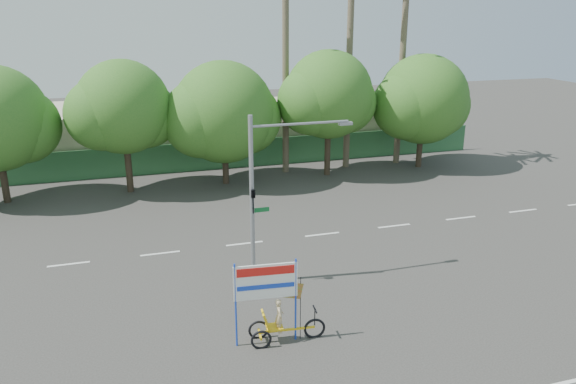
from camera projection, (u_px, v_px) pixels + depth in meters
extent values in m
plane|color=#33302D|center=(346.00, 321.00, 20.39)|extent=(120.00, 120.00, 0.00)
cube|color=#336B3D|center=(230.00, 154.00, 39.64)|extent=(38.00, 0.08, 2.00)
cube|color=beige|center=(82.00, 136.00, 40.68)|extent=(12.00, 8.00, 4.00)
cube|color=beige|center=(316.00, 125.00, 45.67)|extent=(14.00, 8.00, 3.60)
cylinder|color=#473828|center=(3.00, 173.00, 32.38)|extent=(0.40, 0.40, 3.52)
sphere|color=#215D1B|center=(22.00, 126.00, 32.20)|extent=(4.32, 4.32, 4.32)
cylinder|color=#473828|center=(128.00, 162.00, 34.26)|extent=(0.40, 0.40, 3.74)
sphere|color=#215D1B|center=(123.00, 107.00, 33.20)|extent=(5.60, 5.60, 5.60)
sphere|color=#215D1B|center=(145.00, 115.00, 34.01)|extent=(4.03, 4.03, 4.03)
sphere|color=#215D1B|center=(101.00, 114.00, 32.74)|extent=(4.26, 4.26, 4.26)
cylinder|color=#473828|center=(225.00, 159.00, 35.98)|extent=(0.40, 0.40, 3.30)
sphere|color=#215D1B|center=(224.00, 112.00, 35.04)|extent=(6.40, 6.40, 6.40)
sphere|color=#215D1B|center=(245.00, 118.00, 35.87)|extent=(4.61, 4.61, 4.61)
sphere|color=#215D1B|center=(201.00, 119.00, 34.51)|extent=(4.86, 4.86, 4.86)
cylinder|color=#473828|center=(328.00, 147.00, 37.81)|extent=(0.40, 0.40, 3.87)
sphere|color=#215D1B|center=(329.00, 95.00, 36.71)|extent=(5.80, 5.80, 5.80)
sphere|color=#215D1B|center=(345.00, 102.00, 37.53)|extent=(4.18, 4.18, 4.18)
sphere|color=#215D1B|center=(311.00, 101.00, 36.23)|extent=(4.41, 4.41, 4.41)
cylinder|color=#473828|center=(420.00, 143.00, 39.79)|extent=(0.40, 0.40, 3.43)
sphere|color=#215D1B|center=(423.00, 99.00, 38.82)|extent=(6.20, 6.20, 6.20)
sphere|color=#215D1B|center=(438.00, 105.00, 39.65)|extent=(4.46, 4.46, 4.46)
sphere|color=#215D1B|center=(407.00, 105.00, 38.31)|extent=(4.71, 4.71, 4.71)
cylinder|color=#70604C|center=(350.00, 45.00, 37.67)|extent=(0.44, 0.44, 17.00)
cylinder|color=#70604C|center=(402.00, 58.00, 39.08)|extent=(0.44, 0.44, 15.00)
cylinder|color=#70604C|center=(286.00, 69.00, 36.91)|extent=(0.44, 0.44, 14.00)
cylinder|color=gray|center=(254.00, 281.00, 23.33)|extent=(1.10, 1.10, 0.10)
cylinder|color=gray|center=(252.00, 202.00, 22.25)|extent=(0.18, 0.18, 7.00)
cylinder|color=gray|center=(300.00, 124.00, 21.85)|extent=(4.00, 0.10, 0.10)
cube|color=gray|center=(346.00, 124.00, 22.40)|extent=(0.55, 0.20, 0.12)
imported|color=black|center=(253.00, 202.00, 22.02)|extent=(0.16, 0.20, 1.00)
cube|color=#14662D|center=(261.00, 210.00, 22.46)|extent=(0.70, 0.04, 0.18)
torus|color=black|center=(315.00, 328.00, 19.32)|extent=(0.77, 0.16, 0.76)
torus|color=black|center=(259.00, 330.00, 19.27)|extent=(0.71, 0.15, 0.71)
torus|color=black|center=(261.00, 340.00, 18.69)|extent=(0.71, 0.15, 0.71)
cube|color=yellow|center=(287.00, 330.00, 19.13)|extent=(1.90, 0.26, 0.07)
cube|color=yellow|center=(260.00, 334.00, 18.97)|extent=(0.13, 0.68, 0.06)
cube|color=yellow|center=(274.00, 327.00, 19.00)|extent=(0.60, 0.52, 0.07)
cube|color=yellow|center=(266.00, 320.00, 18.84)|extent=(0.30, 0.49, 0.61)
cylinder|color=black|center=(315.00, 317.00, 19.18)|extent=(0.04, 0.04, 0.62)
cube|color=black|center=(315.00, 309.00, 19.09)|extent=(0.09, 0.51, 0.04)
imported|color=#CCB284|center=(279.00, 315.00, 18.89)|extent=(0.33, 0.47, 1.21)
cylinder|color=blue|center=(236.00, 306.00, 18.46)|extent=(0.07, 0.07, 3.03)
cylinder|color=blue|center=(296.00, 300.00, 18.83)|extent=(0.07, 0.07, 3.03)
cube|color=white|center=(266.00, 282.00, 18.40)|extent=(2.13, 0.27, 1.23)
cube|color=red|center=(266.00, 271.00, 18.24)|extent=(1.90, 0.21, 0.29)
cube|color=blue|center=(266.00, 287.00, 18.42)|extent=(1.90, 0.21, 0.16)
cylinder|color=black|center=(300.00, 308.00, 18.97)|extent=(0.02, 0.02, 2.36)
cube|color=red|center=(289.00, 290.00, 18.67)|extent=(0.99, 0.12, 0.74)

